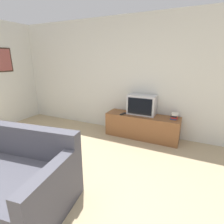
# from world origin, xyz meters

# --- Properties ---
(wall_back) EXTENTS (9.00, 0.06, 2.60)m
(wall_back) POSITION_xyz_m (0.00, 3.03, 1.30)
(wall_back) COLOR silver
(wall_back) RESTS_ON ground_plane
(tv_stand) EXTENTS (1.59, 0.46, 0.52)m
(tv_stand) POSITION_xyz_m (0.46, 2.75, 0.26)
(tv_stand) COLOR brown
(tv_stand) RESTS_ON ground_plane
(television) EXTENTS (0.60, 0.33, 0.43)m
(television) POSITION_xyz_m (0.41, 2.82, 0.73)
(television) COLOR silver
(television) RESTS_ON tv_stand
(book_stack) EXTENTS (0.16, 0.18, 0.12)m
(book_stack) POSITION_xyz_m (1.11, 2.79, 0.58)
(book_stack) COLOR #23478E
(book_stack) RESTS_ON tv_stand
(remote_on_stand) EXTENTS (0.09, 0.19, 0.02)m
(remote_on_stand) POSITION_xyz_m (0.05, 2.63, 0.53)
(remote_on_stand) COLOR black
(remote_on_stand) RESTS_ON tv_stand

